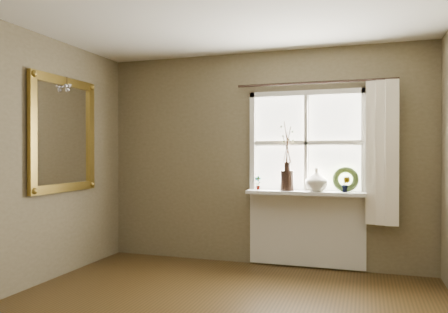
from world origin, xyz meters
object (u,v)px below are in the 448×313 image
gilt_mirror (64,134)px  dark_jug (287,181)px  wreath (346,182)px  cream_vase (317,180)px

gilt_mirror → dark_jug: bearing=24.5°
wreath → gilt_mirror: (-2.97, -1.09, 0.54)m
wreath → cream_vase: bearing=-173.9°
wreath → gilt_mirror: bearing=-160.8°
dark_jug → wreath: wreath is taller
cream_vase → gilt_mirror: (-2.65, -1.05, 0.52)m
dark_jug → gilt_mirror: gilt_mirror is taller
dark_jug → cream_vase: bearing=0.0°
cream_vase → wreath: size_ratio=0.91×
wreath → gilt_mirror: size_ratio=0.23×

